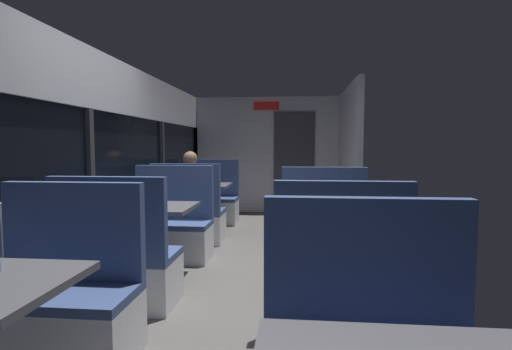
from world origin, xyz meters
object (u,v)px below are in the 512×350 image
bench_far_window_facing_end (189,219)px  seated_passenger (190,203)px  bench_near_window_facing_entry (61,307)px  bench_rear_aisle_facing_end (339,283)px  bench_far_window_facing_entry (210,204)px  dining_table_rear_aisle (331,223)px  dining_table_mid_window (148,216)px  dining_table_far_window (201,191)px  bench_mid_window_facing_entry (171,231)px  bench_rear_aisle_facing_entry (325,239)px  bench_mid_window_facing_end (118,267)px

bench_far_window_facing_end → seated_passenger: (0.00, 0.07, 0.21)m
bench_near_window_facing_entry → bench_rear_aisle_facing_end: bearing=18.6°
bench_far_window_facing_entry → dining_table_rear_aisle: bearing=-60.0°
dining_table_mid_window → dining_table_far_window: (0.00, 2.20, 0.00)m
bench_mid_window_facing_entry → seated_passenger: size_ratio=0.87×
seated_passenger → bench_far_window_facing_end: bearing=-90.0°
dining_table_rear_aisle → seated_passenger: bearing=135.2°
bench_near_window_facing_entry → seated_passenger: (0.00, 3.08, 0.21)m
bench_rear_aisle_facing_entry → bench_near_window_facing_entry: bearing=-131.8°
bench_mid_window_facing_entry → bench_far_window_facing_end: bearing=90.0°
bench_mid_window_facing_entry → seated_passenger: (0.00, 0.88, 0.21)m
seated_passenger → dining_table_far_window: bearing=90.0°
bench_mid_window_facing_end → dining_table_far_window: bench_mid_window_facing_end is taller
bench_far_window_facing_entry → bench_rear_aisle_facing_entry: (1.79, -2.40, 0.00)m
dining_table_far_window → bench_rear_aisle_facing_end: (1.79, -3.10, -0.31)m
bench_mid_window_facing_end → bench_mid_window_facing_entry: size_ratio=1.00×
dining_table_far_window → seated_passenger: bearing=-90.0°
bench_rear_aisle_facing_end → seated_passenger: bearing=125.9°
bench_far_window_facing_end → seated_passenger: size_ratio=0.87×
bench_near_window_facing_entry → bench_far_window_facing_end: bearing=90.0°
dining_table_far_window → bench_rear_aisle_facing_end: bearing=-60.0°
bench_far_window_facing_entry → seated_passenger: seated_passenger is taller
bench_near_window_facing_entry → dining_table_mid_window: 1.54m
bench_rear_aisle_facing_entry → seated_passenger: (-1.79, 1.08, 0.21)m
bench_mid_window_facing_end → seated_passenger: bearing=90.0°
bench_mid_window_facing_entry → bench_near_window_facing_entry: bearing=-90.0°
bench_near_window_facing_entry → bench_mid_window_facing_entry: (0.00, 2.20, 0.00)m
bench_mid_window_facing_entry → bench_far_window_facing_end: (0.00, 0.80, 0.00)m
dining_table_mid_window → dining_table_rear_aisle: (1.79, -0.20, 0.00)m
bench_rear_aisle_facing_entry → dining_table_mid_window: bearing=-164.4°
dining_table_far_window → bench_far_window_facing_entry: bench_far_window_facing_entry is taller
bench_far_window_facing_end → seated_passenger: seated_passenger is taller
dining_table_mid_window → dining_table_far_window: bearing=90.0°
bench_rear_aisle_facing_end → bench_near_window_facing_entry: bearing=-161.4°
bench_far_window_facing_entry → bench_rear_aisle_facing_end: bearing=-64.8°
dining_table_mid_window → bench_mid_window_facing_end: 0.77m
bench_mid_window_facing_entry → dining_table_far_window: bench_mid_window_facing_entry is taller
bench_near_window_facing_entry → bench_mid_window_facing_end: size_ratio=1.00×
bench_mid_window_facing_entry → dining_table_rear_aisle: bench_mid_window_facing_entry is taller
bench_mid_window_facing_entry → dining_table_far_window: (0.00, 1.50, 0.31)m
bench_far_window_facing_end → dining_table_rear_aisle: (1.79, -1.70, 0.31)m
bench_near_window_facing_entry → dining_table_far_window: 3.72m
bench_mid_window_facing_end → seated_passenger: 2.28m
dining_table_far_window → bench_rear_aisle_facing_end: bench_rear_aisle_facing_end is taller
bench_mid_window_facing_end → dining_table_far_window: (0.00, 2.90, 0.31)m
bench_near_window_facing_entry → dining_table_rear_aisle: size_ratio=1.22×
dining_table_mid_window → bench_far_window_facing_end: bearing=90.0°
bench_far_window_facing_end → dining_table_rear_aisle: size_ratio=1.22×
bench_mid_window_facing_entry → dining_table_rear_aisle: (1.79, -0.90, 0.31)m
bench_mid_window_facing_end → bench_far_window_facing_entry: bearing=90.0°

